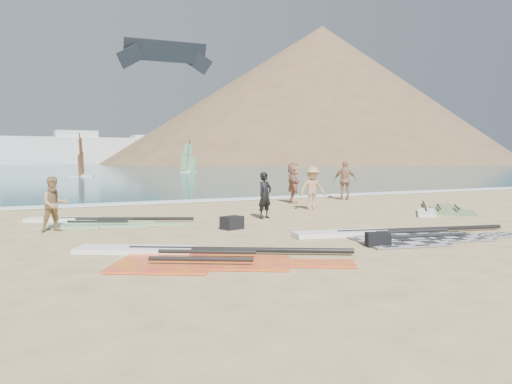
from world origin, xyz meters
name	(u,v)px	position (x,y,z in m)	size (l,w,h in m)	color
ground	(371,240)	(0.00, 0.00, 0.00)	(300.00, 300.00, 0.00)	tan
sea	(45,165)	(0.00, 132.00, 0.00)	(300.00, 240.00, 0.06)	#0D495C
surf_line	(202,201)	(0.00, 12.30, 0.00)	(300.00, 1.20, 0.04)	white
headland_main	(321,163)	(85.00, 130.00, 0.00)	(143.00, 143.00, 45.00)	brown
headland_minor	(383,163)	(120.00, 140.00, 0.00)	(70.00, 70.00, 28.00)	brown
rig_grey	(394,235)	(0.82, 0.08, 0.05)	(6.06, 3.05, 0.20)	#28282A
rig_green	(91,222)	(-5.84, 6.37, 0.05)	(4.99, 3.57, 0.20)	#42A91C
rig_orange	(438,211)	(6.51, 4.05, 0.05)	(4.57, 4.27, 0.20)	#FFA42B
rig_red	(184,256)	(-4.89, -0.10, 0.05)	(5.38, 4.30, 0.20)	red
gear_bag_near	(232,223)	(-2.35, 3.30, 0.19)	(0.59, 0.43, 0.38)	black
gear_bag_far	(378,240)	(-0.42, -0.77, 0.16)	(0.54, 0.37, 0.32)	black
person_wetsuit	(265,195)	(-0.36, 5.10, 0.79)	(0.57, 0.38, 1.58)	black
beachgoer_left	(54,204)	(-6.98, 5.10, 0.77)	(0.75, 0.58, 1.53)	#9D7C50
beachgoer_mid	(313,188)	(2.61, 6.76, 0.86)	(1.11, 0.64, 1.72)	tan
beachgoer_back	(345,180)	(6.59, 10.02, 0.95)	(1.12, 0.46, 1.91)	#A17456
beachgoer_right	(293,183)	(3.42, 9.63, 0.92)	(1.70, 0.54, 1.84)	#A77159
windsurfer_centre	(81,164)	(-1.46, 44.82, 1.33)	(2.62, 2.95, 4.61)	white
windsurfer_right	(188,163)	(13.50, 54.71, 1.29)	(2.45, 2.61, 4.41)	white
kitesurf_kite	(166,54)	(4.85, 34.86, 11.42)	(8.87, 1.50, 2.74)	black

